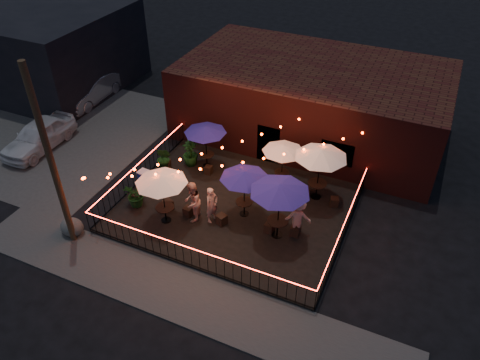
# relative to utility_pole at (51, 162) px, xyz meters

# --- Properties ---
(ground) EXTENTS (110.00, 110.00, 0.00)m
(ground) POSITION_rel_utility_pole_xyz_m (5.40, 2.60, -4.00)
(ground) COLOR black
(ground) RESTS_ON ground
(patio) EXTENTS (10.00, 8.00, 0.15)m
(patio) POSITION_rel_utility_pole_xyz_m (5.40, 4.60, -3.92)
(patio) COLOR black
(patio) RESTS_ON ground
(sidewalk) EXTENTS (18.00, 2.50, 0.05)m
(sidewalk) POSITION_rel_utility_pole_xyz_m (5.40, -0.65, -3.98)
(sidewalk) COLOR #3E3B39
(sidewalk) RESTS_ON ground
(parking_lot) EXTENTS (11.00, 12.00, 0.02)m
(parking_lot) POSITION_rel_utility_pole_xyz_m (-6.60, 6.60, -3.99)
(parking_lot) COLOR #3E3B39
(parking_lot) RESTS_ON ground
(brick_building) EXTENTS (14.00, 8.00, 4.00)m
(brick_building) POSITION_rel_utility_pole_xyz_m (6.40, 12.59, -2.00)
(brick_building) COLOR #3D1310
(brick_building) RESTS_ON ground
(background_building) EXTENTS (12.00, 9.00, 5.00)m
(background_building) POSITION_rel_utility_pole_xyz_m (-12.60, 11.60, -1.50)
(background_building) COLOR black
(background_building) RESTS_ON ground
(utility_pole) EXTENTS (0.26, 0.26, 8.00)m
(utility_pole) POSITION_rel_utility_pole_xyz_m (0.00, 0.00, 0.00)
(utility_pole) COLOR #382517
(utility_pole) RESTS_ON ground
(fence_front) EXTENTS (10.00, 0.04, 1.04)m
(fence_front) POSITION_rel_utility_pole_xyz_m (5.40, 0.60, -3.34)
(fence_front) COLOR black
(fence_front) RESTS_ON patio
(fence_left) EXTENTS (0.04, 8.00, 1.04)m
(fence_left) POSITION_rel_utility_pole_xyz_m (0.40, 4.60, -3.34)
(fence_left) COLOR black
(fence_left) RESTS_ON patio
(fence_right) EXTENTS (0.04, 8.00, 1.04)m
(fence_right) POSITION_rel_utility_pole_xyz_m (10.40, 4.60, -3.34)
(fence_right) COLOR black
(fence_right) RESTS_ON patio
(festoon_lights) EXTENTS (10.02, 8.72, 1.32)m
(festoon_lights) POSITION_rel_utility_pole_xyz_m (4.39, 4.30, -1.48)
(festoon_lights) COLOR red
(festoon_lights) RESTS_ON ground
(cafe_table_0) EXTENTS (2.94, 2.94, 2.45)m
(cafe_table_0) POSITION_rel_utility_pole_xyz_m (3.03, 2.52, -1.61)
(cafe_table_0) COLOR black
(cafe_table_0) RESTS_ON patio
(cafe_table_1) EXTENTS (2.74, 2.74, 2.32)m
(cafe_table_1) POSITION_rel_utility_pole_xyz_m (2.74, 6.95, -1.73)
(cafe_table_1) COLOR black
(cafe_table_1) RESTS_ON patio
(cafe_table_2) EXTENTS (2.51, 2.51, 2.34)m
(cafe_table_2) POSITION_rel_utility_pole_xyz_m (5.99, 4.33, -1.71)
(cafe_table_2) COLOR black
(cafe_table_2) RESTS_ON patio
(cafe_table_3) EXTENTS (2.45, 2.45, 2.18)m
(cafe_table_3) POSITION_rel_utility_pole_xyz_m (6.70, 7.13, -1.86)
(cafe_table_3) COLOR black
(cafe_table_3) RESTS_ON patio
(cafe_table_4) EXTENTS (2.51, 2.51, 2.72)m
(cafe_table_4) POSITION_rel_utility_pole_xyz_m (7.81, 3.67, -1.36)
(cafe_table_4) COLOR black
(cafe_table_4) RESTS_ON patio
(cafe_table_5) EXTENTS (2.65, 2.65, 2.64)m
(cafe_table_5) POSITION_rel_utility_pole_xyz_m (8.55, 6.82, -1.44)
(cafe_table_5) COLOR black
(cafe_table_5) RESTS_ON patio
(bistro_chair_0) EXTENTS (0.49, 0.49, 0.47)m
(bistro_chair_0) POSITION_rel_utility_pole_xyz_m (1.16, 3.07, -3.62)
(bistro_chair_0) COLOR black
(bistro_chair_0) RESTS_ON patio
(bistro_chair_1) EXTENTS (0.53, 0.53, 0.47)m
(bistro_chair_1) POSITION_rel_utility_pole_xyz_m (2.73, 3.21, -3.61)
(bistro_chair_1) COLOR black
(bistro_chair_1) RESTS_ON patio
(bistro_chair_2) EXTENTS (0.55, 0.55, 0.51)m
(bistro_chair_2) POSITION_rel_utility_pole_xyz_m (1.01, 5.85, -3.60)
(bistro_chair_2) COLOR black
(bistro_chair_2) RESTS_ON patio
(bistro_chair_3) EXTENTS (0.36, 0.36, 0.41)m
(bistro_chair_3) POSITION_rel_utility_pole_xyz_m (3.11, 6.40, -3.64)
(bistro_chair_3) COLOR black
(bistro_chair_3) RESTS_ON patio
(bistro_chair_4) EXTENTS (0.42, 0.42, 0.43)m
(bistro_chair_4) POSITION_rel_utility_pole_xyz_m (3.76, 3.22, -3.63)
(bistro_chair_4) COLOR black
(bistro_chair_4) RESTS_ON patio
(bistro_chair_5) EXTENTS (0.50, 0.50, 0.46)m
(bistro_chair_5) POSITION_rel_utility_pole_xyz_m (5.34, 3.35, -3.62)
(bistro_chair_5) COLOR black
(bistro_chair_5) RESTS_ON patio
(bistro_chair_6) EXTENTS (0.47, 0.47, 0.42)m
(bistro_chair_6) POSITION_rel_utility_pole_xyz_m (5.12, 6.43, -3.64)
(bistro_chair_6) COLOR black
(bistro_chair_6) RESTS_ON patio
(bistro_chair_7) EXTENTS (0.39, 0.39, 0.40)m
(bistro_chair_7) POSITION_rel_utility_pole_xyz_m (6.37, 6.92, -3.65)
(bistro_chair_7) COLOR black
(bistro_chair_7) RESTS_ON patio
(bistro_chair_8) EXTENTS (0.41, 0.41, 0.45)m
(bistro_chair_8) POSITION_rel_utility_pole_xyz_m (7.43, 3.74, -3.62)
(bistro_chair_8) COLOR black
(bistro_chair_8) RESTS_ON patio
(bistro_chair_9) EXTENTS (0.39, 0.39, 0.46)m
(bistro_chair_9) POSITION_rel_utility_pole_xyz_m (8.51, 4.00, -3.62)
(bistro_chair_9) COLOR black
(bistro_chair_9) RESTS_ON patio
(bistro_chair_10) EXTENTS (0.51, 0.51, 0.47)m
(bistro_chair_10) POSITION_rel_utility_pole_xyz_m (8.03, 6.69, -3.62)
(bistro_chair_10) COLOR black
(bistro_chair_10) RESTS_ON patio
(bistro_chair_11) EXTENTS (0.47, 0.47, 0.43)m
(bistro_chair_11) POSITION_rel_utility_pole_xyz_m (9.49, 6.56, -3.63)
(bistro_chair_11) COLOR black
(bistro_chair_11) RESTS_ON patio
(patron_a) EXTENTS (0.61, 0.74, 1.74)m
(patron_a) POSITION_rel_utility_pole_xyz_m (4.89, 3.38, -2.98)
(patron_a) COLOR tan
(patron_a) RESTS_ON patio
(patron_b) EXTENTS (0.94, 1.09, 1.94)m
(patron_b) POSITION_rel_utility_pole_xyz_m (4.08, 3.10, -2.88)
(patron_b) COLOR tan
(patron_b) RESTS_ON patio
(patron_c) EXTENTS (1.38, 1.12, 1.86)m
(patron_c) POSITION_rel_utility_pole_xyz_m (8.50, 4.06, -2.92)
(patron_c) COLOR tan
(patron_c) RESTS_ON patio
(potted_shrub_a) EXTENTS (1.36, 1.29, 1.19)m
(potted_shrub_a) POSITION_rel_utility_pole_xyz_m (1.32, 2.85, -3.25)
(potted_shrub_a) COLOR #143510
(potted_shrub_a) RESTS_ON patio
(potted_shrub_b) EXTENTS (0.91, 0.80, 1.43)m
(potted_shrub_b) POSITION_rel_utility_pole_xyz_m (1.02, 5.70, -3.14)
(potted_shrub_b) COLOR #14390F
(potted_shrub_b) RESTS_ON patio
(potted_shrub_c) EXTENTS (0.90, 0.90, 1.39)m
(potted_shrub_c) POSITION_rel_utility_pole_xyz_m (1.92, 6.73, -3.15)
(potted_shrub_c) COLOR #144111
(potted_shrub_c) RESTS_ON patio
(cooler) EXTENTS (0.70, 0.53, 0.87)m
(cooler) POSITION_rel_utility_pole_xyz_m (0.90, 4.21, -3.41)
(cooler) COLOR #112DAB
(cooler) RESTS_ON patio
(boulder) EXTENTS (0.97, 0.83, 0.75)m
(boulder) POSITION_rel_utility_pole_xyz_m (-0.26, 0.27, -3.63)
(boulder) COLOR #4A4A45
(boulder) RESTS_ON ground
(car_white) EXTENTS (1.94, 4.56, 1.54)m
(car_white) POSITION_rel_utility_pole_xyz_m (-6.37, 4.91, -3.23)
(car_white) COLOR white
(car_white) RESTS_ON ground
(car_silver) EXTENTS (1.84, 4.92, 1.61)m
(car_silver) POSITION_rel_utility_pole_xyz_m (-7.39, 10.47, -3.20)
(car_silver) COLOR #A4A3AB
(car_silver) RESTS_ON ground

